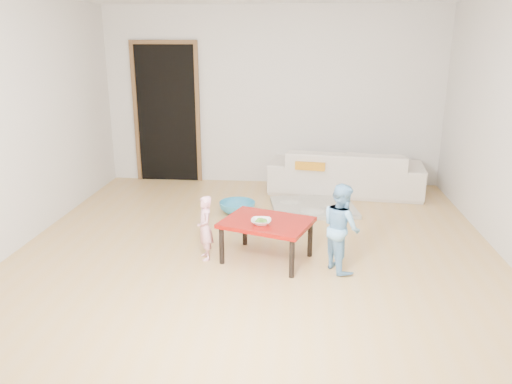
# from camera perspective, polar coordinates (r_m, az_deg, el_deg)

# --- Properties ---
(floor) EXTENTS (5.00, 5.00, 0.01)m
(floor) POSITION_cam_1_polar(r_m,az_deg,el_deg) (5.41, 0.19, -5.98)
(floor) COLOR tan
(floor) RESTS_ON ground
(back_wall) EXTENTS (5.00, 0.02, 2.60)m
(back_wall) POSITION_cam_1_polar(r_m,az_deg,el_deg) (7.52, 1.88, 10.80)
(back_wall) COLOR silver
(back_wall) RESTS_ON floor
(left_wall) EXTENTS (0.02, 5.00, 2.60)m
(left_wall) POSITION_cam_1_polar(r_m,az_deg,el_deg) (5.82, -25.36, 7.36)
(left_wall) COLOR silver
(left_wall) RESTS_ON floor
(doorway) EXTENTS (1.02, 0.08, 2.11)m
(doorway) POSITION_cam_1_polar(r_m,az_deg,el_deg) (7.79, -10.12, 8.73)
(doorway) COLOR brown
(doorway) RESTS_ON back_wall
(sofa) EXTENTS (2.23, 1.08, 0.63)m
(sofa) POSITION_cam_1_polar(r_m,az_deg,el_deg) (7.27, 10.19, 2.41)
(sofa) COLOR beige
(sofa) RESTS_ON floor
(cushion) EXTENTS (0.46, 0.42, 0.11)m
(cushion) POSITION_cam_1_polar(r_m,az_deg,el_deg) (6.97, 6.38, 3.24)
(cushion) COLOR orange
(cushion) RESTS_ON sofa
(red_table) EXTENTS (0.99, 0.86, 0.42)m
(red_table) POSITION_cam_1_polar(r_m,az_deg,el_deg) (4.97, 1.22, -5.54)
(red_table) COLOR maroon
(red_table) RESTS_ON floor
(bowl) EXTENTS (0.19, 0.19, 0.05)m
(bowl) POSITION_cam_1_polar(r_m,az_deg,el_deg) (4.80, 0.59, -3.41)
(bowl) COLOR white
(bowl) RESTS_ON red_table
(broccoli) EXTENTS (0.12, 0.12, 0.06)m
(broccoli) POSITION_cam_1_polar(r_m,az_deg,el_deg) (4.79, 0.59, -3.37)
(broccoli) COLOR #2D5919
(broccoli) RESTS_ON red_table
(child_pink) EXTENTS (0.23, 0.28, 0.65)m
(child_pink) POSITION_cam_1_polar(r_m,az_deg,el_deg) (4.98, -5.84, -4.11)
(child_pink) COLOR pink
(child_pink) RESTS_ON floor
(child_blue) EXTENTS (0.47, 0.51, 0.85)m
(child_blue) POSITION_cam_1_polar(r_m,az_deg,el_deg) (4.77, 9.71, -4.00)
(child_blue) COLOR #69BBF4
(child_blue) RESTS_ON floor
(basin) EXTENTS (0.46, 0.46, 0.14)m
(basin) POSITION_cam_1_polar(r_m,az_deg,el_deg) (6.35, -2.15, -1.76)
(basin) COLOR teal
(basin) RESTS_ON floor
(blanket) EXTENTS (1.17, 1.03, 0.05)m
(blanket) POSITION_cam_1_polar(r_m,az_deg,el_deg) (6.53, 6.54, -1.72)
(blanket) COLOR beige
(blanket) RESTS_ON floor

